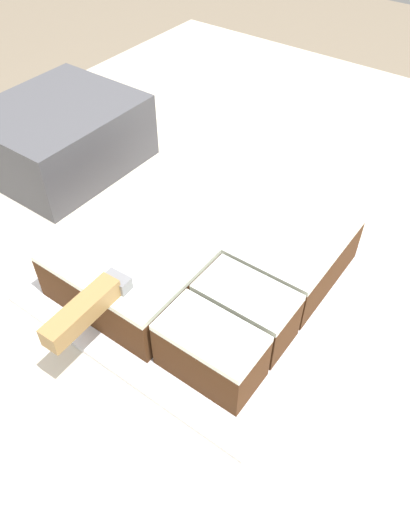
# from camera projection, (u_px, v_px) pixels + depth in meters

# --- Properties ---
(ground_plane) EXTENTS (8.00, 8.00, 0.00)m
(ground_plane) POSITION_uv_depth(u_px,v_px,m) (203.00, 512.00, 1.26)
(ground_plane) COLOR #7F705B
(countertop) EXTENTS (1.40, 1.10, 0.88)m
(countertop) POSITION_uv_depth(u_px,v_px,m) (202.00, 431.00, 0.95)
(countertop) COLOR beige
(countertop) RESTS_ON ground_plane
(cake_board) EXTENTS (0.34, 0.33, 0.01)m
(cake_board) POSITION_uv_depth(u_px,v_px,m) (205.00, 276.00, 0.63)
(cake_board) COLOR silver
(cake_board) RESTS_ON countertop
(cake) EXTENTS (0.28, 0.28, 0.06)m
(cake) POSITION_uv_depth(u_px,v_px,m) (205.00, 254.00, 0.61)
(cake) COLOR #472814
(cake) RESTS_ON cake_board
(knife) EXTENTS (0.30, 0.04, 0.02)m
(knife) POSITION_uv_depth(u_px,v_px,m) (111.00, 287.00, 0.51)
(knife) COLOR silver
(knife) RESTS_ON cake
(storage_box) EXTENTS (0.23, 0.20, 0.10)m
(storage_box) POSITION_uv_depth(u_px,v_px,m) (61.00, 136.00, 0.78)
(storage_box) COLOR #47474C
(storage_box) RESTS_ON countertop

